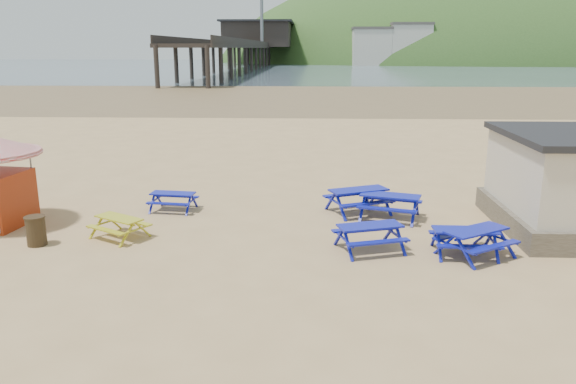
{
  "coord_description": "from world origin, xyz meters",
  "views": [
    {
      "loc": [
        0.64,
        -16.75,
        5.7
      ],
      "look_at": [
        -0.12,
        1.5,
        1.0
      ],
      "focal_mm": 35.0,
      "sensor_mm": 36.0,
      "label": 1
    }
  ],
  "objects_px": {
    "picnic_table_blue_a": "(173,202)",
    "litter_bin": "(36,231)",
    "picnic_table_yellow": "(120,227)",
    "picnic_table_blue_b": "(390,206)"
  },
  "relations": [
    {
      "from": "picnic_table_yellow",
      "to": "litter_bin",
      "type": "distance_m",
      "value": 2.37
    },
    {
      "from": "picnic_table_blue_a",
      "to": "litter_bin",
      "type": "relative_size",
      "value": 1.91
    },
    {
      "from": "picnic_table_blue_b",
      "to": "litter_bin",
      "type": "distance_m",
      "value": 11.31
    },
    {
      "from": "picnic_table_blue_b",
      "to": "litter_bin",
      "type": "xyz_separation_m",
      "value": [
        -10.85,
        -3.17,
        0.03
      ]
    },
    {
      "from": "picnic_table_yellow",
      "to": "litter_bin",
      "type": "relative_size",
      "value": 2.25
    },
    {
      "from": "picnic_table_blue_a",
      "to": "litter_bin",
      "type": "height_order",
      "value": "litter_bin"
    },
    {
      "from": "picnic_table_blue_a",
      "to": "picnic_table_blue_b",
      "type": "relative_size",
      "value": 0.71
    },
    {
      "from": "picnic_table_blue_b",
      "to": "picnic_table_yellow",
      "type": "distance_m",
      "value": 8.94
    },
    {
      "from": "picnic_table_yellow",
      "to": "litter_bin",
      "type": "bearing_deg",
      "value": -130.06
    },
    {
      "from": "picnic_table_blue_a",
      "to": "litter_bin",
      "type": "xyz_separation_m",
      "value": [
        -3.18,
        -3.82,
        0.12
      ]
    }
  ]
}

